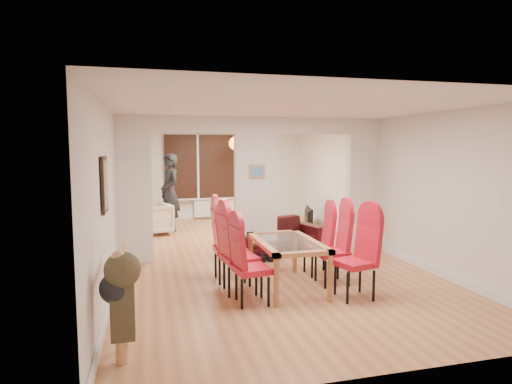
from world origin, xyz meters
name	(u,v)px	position (x,y,z in m)	size (l,w,h in m)	color
floor	(256,255)	(0.00, 0.00, 0.00)	(5.00, 9.00, 0.01)	#BD7A4C
room_walls	(256,187)	(0.00, 0.00, 1.30)	(5.00, 9.00, 2.60)	silver
divider_wall	(256,187)	(0.00, 0.00, 1.30)	(5.00, 0.18, 2.60)	white
bay_window_blinds	(218,166)	(0.00, 4.44, 1.50)	(3.00, 0.08, 1.80)	black
radiator	(218,208)	(0.00, 4.40, 0.30)	(1.40, 0.08, 0.50)	white
pendant_light	(236,143)	(0.30, 3.30, 2.15)	(0.36, 0.36, 0.36)	orange
stair_newel	(123,290)	(-2.25, -3.20, 0.55)	(0.40, 1.20, 1.10)	tan
wall_poster	(104,184)	(-2.47, -2.40, 1.60)	(0.04, 0.52, 0.67)	gray
pillar_photo	(257,171)	(0.00, -0.10, 1.60)	(0.30, 0.03, 0.25)	#4C8CD8
dining_table	(287,264)	(-0.04, -1.99, 0.35)	(0.84, 1.49, 0.70)	#B77343
dining_chair_la	(252,263)	(-0.68, -2.47, 0.54)	(0.43, 0.43, 1.08)	red
dining_chair_lb	(240,252)	(-0.74, -2.00, 0.58)	(0.46, 0.46, 1.15)	red
dining_chair_lc	(230,243)	(-0.77, -1.43, 0.58)	(0.46, 0.46, 1.16)	red
dining_chair_ra	(355,256)	(0.71, -2.62, 0.57)	(0.46, 0.46, 1.15)	red
dining_chair_rb	(332,247)	(0.68, -1.98, 0.56)	(0.45, 0.45, 1.13)	red
dining_chair_rc	(318,242)	(0.67, -1.47, 0.52)	(0.42, 0.42, 1.04)	red
sofa	(274,235)	(0.45, 0.31, 0.30)	(2.08, 0.81, 0.61)	black
armchair	(153,219)	(-1.86, 2.48, 0.36)	(0.80, 0.78, 0.73)	#F0DFCB
person	(170,193)	(-1.45, 2.78, 0.95)	(0.45, 0.69, 1.90)	black
television	(306,217)	(2.00, 2.55, 0.25)	(0.11, 0.86, 0.50)	black
coffee_table	(254,227)	(0.54, 2.25, 0.11)	(0.95, 0.48, 0.22)	#351B12
bottle	(258,216)	(0.63, 2.27, 0.36)	(0.07, 0.07, 0.28)	#143F19
bowl	(245,221)	(0.34, 2.36, 0.25)	(0.22, 0.22, 0.06)	#351B12
shoes	(265,258)	(0.06, -0.47, 0.05)	(0.24, 0.25, 0.10)	black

